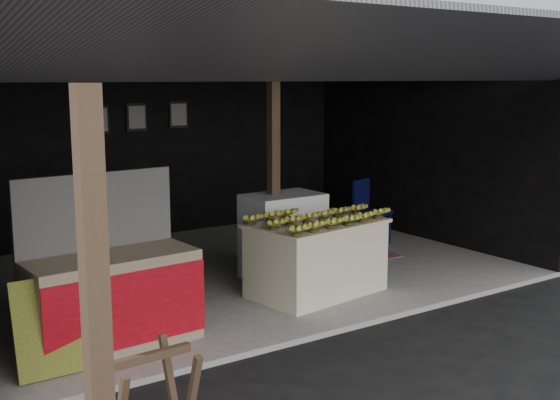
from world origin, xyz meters
TOP-DOWN VIEW (x-y plane):
  - ground at (0.00, 0.00)m, footprint 80.00×80.00m
  - concrete_slab at (0.00, 2.50)m, footprint 7.00×5.00m
  - shophouse at (0.00, 2.82)m, footprint 7.40×7.29m
  - banana_table at (0.33, 1.05)m, footprint 1.66×1.15m
  - banana_pile at (0.33, 1.05)m, footprint 1.53×1.04m
  - white_crate at (0.39, 1.83)m, footprint 0.95×0.66m
  - neighbor_stall at (-2.20, 0.85)m, footprint 1.58×0.79m
  - green_signboard at (-2.89, 0.50)m, footprint 0.56×0.23m
  - sawhorse at (-2.62, -0.88)m, footprint 0.69×0.61m
  - water_barrel at (1.08, 1.15)m, footprint 0.33×0.33m
  - plastic_chair at (2.46, 2.61)m, footprint 0.58×0.58m
  - magenta_rug at (1.65, 2.28)m, footprint 1.60×1.15m
  - picture_frames at (-0.17, 4.89)m, footprint 1.62×0.04m

SIDE VIEW (x-z plane):
  - ground at x=0.00m, z-range 0.00..0.00m
  - concrete_slab at x=0.00m, z-range 0.00..0.06m
  - magenta_rug at x=1.65m, z-range 0.06..0.07m
  - water_barrel at x=1.08m, z-range 0.06..0.55m
  - sawhorse at x=-2.62m, z-range 0.09..0.74m
  - green_signboard at x=-2.89m, z-range 0.07..0.89m
  - banana_table at x=0.33m, z-range 0.06..0.91m
  - neighbor_stall at x=-2.20m, z-range -0.26..1.34m
  - white_crate at x=0.39m, z-range 0.06..1.11m
  - plastic_chair at x=2.46m, z-range 0.15..1.11m
  - banana_pile at x=0.33m, z-range 0.91..1.08m
  - picture_frames at x=-0.17m, z-range 1.70..2.16m
  - shophouse at x=0.00m, z-range 0.59..3.61m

